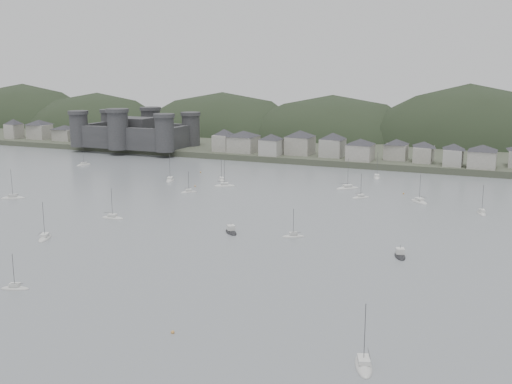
% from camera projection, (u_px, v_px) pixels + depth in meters
% --- Properties ---
extents(ground, '(900.00, 900.00, 0.00)m').
position_uv_depth(ground, '(122.00, 280.00, 134.86)').
color(ground, slate).
rests_on(ground, ground).
extents(far_shore_land, '(900.00, 250.00, 3.00)m').
position_uv_depth(far_shore_land, '(388.00, 137.00, 399.56)').
color(far_shore_land, '#383D2D').
rests_on(far_shore_land, ground).
extents(forested_ridge, '(851.55, 103.94, 102.57)m').
position_uv_depth(forested_ridge, '(387.00, 162.00, 377.26)').
color(forested_ridge, black).
rests_on(forested_ridge, ground).
extents(castle, '(66.00, 43.00, 20.00)m').
position_uv_depth(castle, '(135.00, 132.00, 341.00)').
color(castle, '#323235').
rests_on(castle, far_shore_land).
extents(waterfront_town, '(451.48, 28.46, 12.92)m').
position_uv_depth(waterfront_town, '(450.00, 152.00, 278.07)').
color(waterfront_town, gray).
rests_on(waterfront_town, far_shore_land).
extents(sailboat_lead, '(4.62, 7.97, 10.40)m').
position_uv_depth(sailboat_lead, '(84.00, 165.00, 294.68)').
color(sailboat_lead, beige).
rests_on(sailboat_lead, ground).
extents(moored_fleet, '(253.29, 177.70, 12.94)m').
position_uv_depth(moored_fleet, '(188.00, 214.00, 195.34)').
color(moored_fleet, beige).
rests_on(moored_fleet, ground).
extents(motor_launch_near, '(4.70, 7.58, 3.72)m').
position_uv_depth(motor_launch_near, '(400.00, 255.00, 151.82)').
color(motor_launch_near, black).
rests_on(motor_launch_near, ground).
extents(motor_launch_far, '(6.76, 7.14, 3.74)m').
position_uv_depth(motor_launch_far, '(231.00, 232.00, 173.83)').
color(motor_launch_far, black).
rests_on(motor_launch_far, ground).
extents(mooring_buoys, '(154.56, 151.65, 0.70)m').
position_uv_depth(mooring_buoys, '(305.00, 210.00, 200.81)').
color(mooring_buoys, '#BE853F').
rests_on(mooring_buoys, ground).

